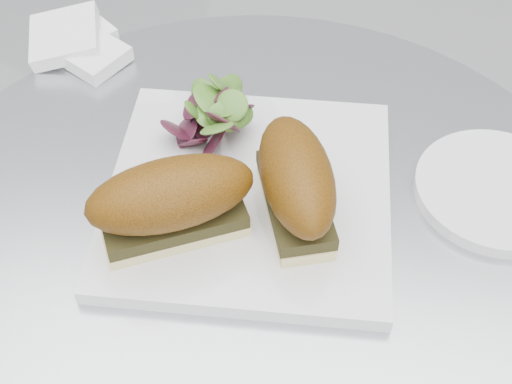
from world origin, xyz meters
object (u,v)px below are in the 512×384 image
at_px(plate, 249,194).
at_px(sandwich_right, 296,182).
at_px(sandwich_left, 171,201).
at_px(saucer, 496,190).

height_order(plate, sandwich_right, sandwich_right).
xyz_separation_m(sandwich_left, saucer, (0.30, 0.09, -0.05)).
relative_size(sandwich_left, sandwich_right, 1.07).
xyz_separation_m(sandwich_left, sandwich_right, (0.11, 0.03, 0.00)).
distance_m(plate, saucer, 0.24).
bearing_deg(plate, saucer, 8.07).
relative_size(plate, saucer, 1.71).
bearing_deg(sandwich_left, plate, 20.15).
relative_size(plate, sandwich_right, 1.77).
distance_m(sandwich_left, saucer, 0.32).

